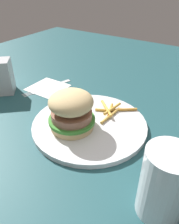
# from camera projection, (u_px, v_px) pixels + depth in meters

# --- Properties ---
(ground_plane) EXTENTS (1.60, 1.60, 0.00)m
(ground_plane) POSITION_uv_depth(u_px,v_px,m) (95.00, 132.00, 0.52)
(ground_plane) COLOR #1E474C
(plate) EXTENTS (0.28, 0.28, 0.01)m
(plate) POSITION_uv_depth(u_px,v_px,m) (89.00, 124.00, 0.53)
(plate) COLOR silver
(plate) RESTS_ON ground_plane
(sandwich) EXTENTS (0.11, 0.11, 0.09)m
(sandwich) POSITION_uv_depth(u_px,v_px,m) (71.00, 110.00, 0.49)
(sandwich) COLOR tan
(sandwich) RESTS_ON plate
(fries_pile) EXTENTS (0.11, 0.10, 0.01)m
(fries_pile) POSITION_uv_depth(u_px,v_px,m) (112.00, 110.00, 0.56)
(fries_pile) COLOR gold
(fries_pile) RESTS_ON plate
(napkin) EXTENTS (0.11, 0.11, 0.00)m
(napkin) POSITION_uv_depth(u_px,v_px,m) (48.00, 87.00, 0.71)
(napkin) COLOR white
(napkin) RESTS_ON ground_plane
(fork) EXTENTS (0.17, 0.07, 0.00)m
(fork) POSITION_uv_depth(u_px,v_px,m) (47.00, 87.00, 0.71)
(fork) COLOR silver
(fork) RESTS_ON napkin
(drink_glass) EXTENTS (0.07, 0.07, 0.12)m
(drink_glass) POSITION_uv_depth(u_px,v_px,m) (163.00, 187.00, 0.32)
(drink_glass) COLOR silver
(drink_glass) RESTS_ON ground_plane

